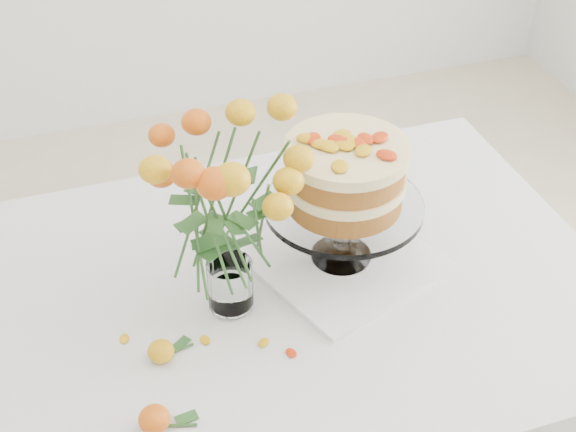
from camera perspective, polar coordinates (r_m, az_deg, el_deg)
name	(u,v)px	position (r m, az deg, el deg)	size (l,w,h in m)	color
table	(254,320)	(1.64, -2.46, -7.43)	(1.43, 0.93, 0.76)	tan
napkin	(341,258)	(1.65, 3.78, -3.00)	(0.33, 0.33, 0.01)	white
cake_stand	(345,181)	(1.53, 4.08, 2.48)	(0.31, 0.31, 0.28)	white
rose_vase	(225,200)	(1.39, -4.49, 1.13)	(0.30, 0.30, 0.43)	white
loose_rose_near	(161,351)	(1.46, -9.01, -9.48)	(0.09, 0.05, 0.04)	yellow
loose_rose_far	(155,419)	(1.36, -9.47, -14.06)	(0.09, 0.05, 0.04)	orange
stray_petal_a	(205,340)	(1.49, -5.92, -8.78)	(0.03, 0.02, 0.00)	#DEA10E
stray_petal_b	(264,343)	(1.48, -1.74, -9.00)	(0.03, 0.02, 0.00)	#DEA10E
stray_petal_c	(291,353)	(1.46, 0.24, -9.73)	(0.03, 0.02, 0.00)	#DEA10E
stray_petal_d	(124,339)	(1.52, -11.56, -8.56)	(0.03, 0.02, 0.00)	#DEA10E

